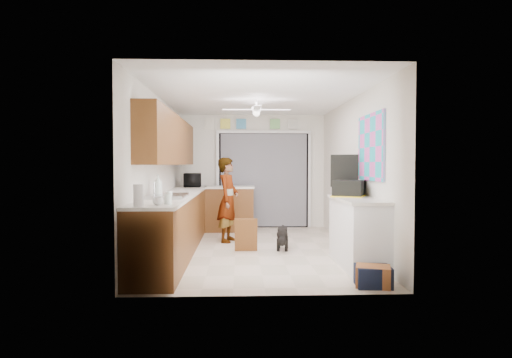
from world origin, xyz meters
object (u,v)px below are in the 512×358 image
object	(u,v)px
microwave	(193,180)
paper_towel_roll	(138,195)
suitcase	(349,188)
cardboard_box	(373,276)
soap_bottle	(158,186)
cup	(158,201)
navy_crate	(373,276)
man	(228,200)
dog	(283,237)

from	to	relation	value
microwave	paper_towel_roll	world-z (taller)	microwave
suitcase	cardboard_box	world-z (taller)	suitcase
microwave	paper_towel_roll	xyz separation A→B (m)	(-0.15, -4.05, -0.02)
suitcase	soap_bottle	bearing A→B (deg)	-154.76
paper_towel_roll	suitcase	world-z (taller)	paper_towel_roll
soap_bottle	cup	world-z (taller)	soap_bottle
suitcase	cardboard_box	distance (m)	1.67
soap_bottle	navy_crate	world-z (taller)	soap_bottle
soap_bottle	cup	bearing A→B (deg)	-79.52
cardboard_box	man	bearing A→B (deg)	120.89
cardboard_box	cup	bearing A→B (deg)	178.30
paper_towel_roll	navy_crate	world-z (taller)	paper_towel_roll
paper_towel_roll	navy_crate	distance (m)	2.82
suitcase	navy_crate	size ratio (longest dim) A/B	1.39
paper_towel_roll	dog	xyz separation A→B (m)	(1.82, 2.19, -0.86)
cardboard_box	dog	size ratio (longest dim) A/B	0.73
soap_bottle	suitcase	world-z (taller)	soap_bottle
soap_bottle	navy_crate	xyz separation A→B (m)	(2.69, -1.30, -0.98)
soap_bottle	cup	distance (m)	1.25
paper_towel_roll	suitcase	distance (m)	3.08
suitcase	dog	size ratio (longest dim) A/B	1.03
soap_bottle	paper_towel_roll	world-z (taller)	soap_bottle
microwave	dog	distance (m)	2.65
microwave	suitcase	size ratio (longest dim) A/B	0.94
microwave	cup	world-z (taller)	microwave
microwave	soap_bottle	world-z (taller)	soap_bottle
soap_bottle	dog	xyz separation A→B (m)	(1.86, 0.85, -0.90)
cardboard_box	man	xyz separation A→B (m)	(-1.75, 2.92, 0.64)
microwave	suitcase	xyz separation A→B (m)	(2.57, -2.62, -0.02)
microwave	soap_bottle	xyz separation A→B (m)	(-0.19, -2.70, 0.02)
suitcase	cardboard_box	bearing A→B (deg)	-69.29
microwave	soap_bottle	size ratio (longest dim) A/B	1.54
paper_towel_roll	man	distance (m)	3.12
navy_crate	dog	xyz separation A→B (m)	(-0.83, 2.14, 0.09)
dog	cup	bearing A→B (deg)	-121.15
cup	suitcase	world-z (taller)	suitcase
soap_bottle	man	size ratio (longest dim) A/B	0.21
man	cup	bearing A→B (deg)	-178.79
paper_towel_roll	dog	size ratio (longest dim) A/B	0.47
microwave	navy_crate	xyz separation A→B (m)	(2.50, -4.00, -0.96)
cardboard_box	dog	xyz separation A→B (m)	(-0.83, 2.14, 0.09)
microwave	navy_crate	bearing A→B (deg)	-151.92
soap_bottle	suitcase	size ratio (longest dim) A/B	0.61
cardboard_box	soap_bottle	bearing A→B (deg)	154.27
cup	man	world-z (taller)	man
suitcase	man	size ratio (longest dim) A/B	0.35
cup	man	xyz separation A→B (m)	(0.72, 2.85, -0.22)
cup	paper_towel_roll	distance (m)	0.24
man	navy_crate	bearing A→B (deg)	-133.67
paper_towel_roll	navy_crate	xyz separation A→B (m)	(2.65, 0.05, -0.94)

